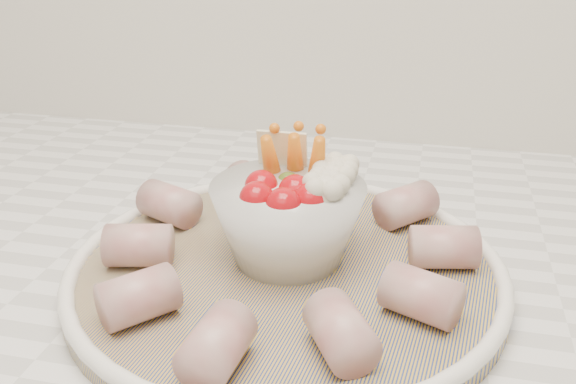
# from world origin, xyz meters

# --- Properties ---
(serving_platter) EXTENTS (0.37, 0.37, 0.02)m
(serving_platter) POSITION_xyz_m (0.14, 1.41, 0.93)
(serving_platter) COLOR navy
(serving_platter) RESTS_ON kitchen_counter
(veggie_bowl) EXTENTS (0.12, 0.12, 0.10)m
(veggie_bowl) POSITION_xyz_m (0.14, 1.42, 0.97)
(veggie_bowl) COLOR silver
(veggie_bowl) RESTS_ON serving_platter
(cured_meat_rolls) EXTENTS (0.29, 0.29, 0.03)m
(cured_meat_rolls) POSITION_xyz_m (0.14, 1.41, 0.95)
(cured_meat_rolls) COLOR #A24A4B
(cured_meat_rolls) RESTS_ON serving_platter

